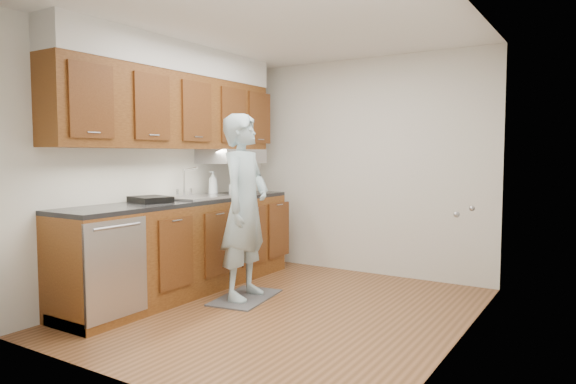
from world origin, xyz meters
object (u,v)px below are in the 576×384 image
object	(u,v)px
soap_bottle_a	(213,183)
dish_rack	(150,199)
steel_can	(242,191)
person	(245,194)
soap_bottle_b	(234,187)

from	to	relation	value
soap_bottle_a	dish_rack	xyz separation A→B (m)	(0.07, -0.99, -0.11)
soap_bottle_a	steel_can	bearing A→B (deg)	7.52
person	dish_rack	size ratio (longest dim) A/B	5.56
person	steel_can	bearing A→B (deg)	30.63
soap_bottle_a	steel_can	world-z (taller)	soap_bottle_a
person	soap_bottle_b	size ratio (longest dim) A/B	11.24
soap_bottle_b	dish_rack	distance (m)	1.14
person	dish_rack	world-z (taller)	person
soap_bottle_b	dish_rack	size ratio (longest dim) A/B	0.49
dish_rack	soap_bottle_b	bearing A→B (deg)	98.67
soap_bottle_a	soap_bottle_b	distance (m)	0.24
person	steel_can	xyz separation A→B (m)	(-0.42, 0.51, -0.01)
person	soap_bottle_b	xyz separation A→B (m)	(-0.60, 0.61, 0.02)
soap_bottle_b	soap_bottle_a	bearing A→B (deg)	-140.67
soap_bottle_b	steel_can	distance (m)	0.21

